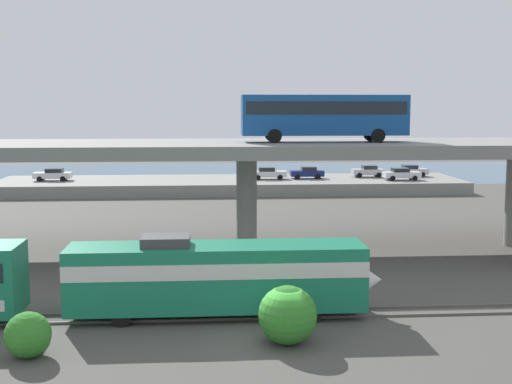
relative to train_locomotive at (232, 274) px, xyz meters
The scene contains 16 objects.
ground_plane 4.86m from the train_locomotive, 67.07° to the right, with size 260.00×260.00×0.00m, color #4C4944.
rail_strip_near 2.81m from the train_locomotive, 22.71° to the right, with size 110.00×0.12×0.12m, color #59544C.
rail_strip_far 2.81m from the train_locomotive, 22.71° to the left, with size 110.00×0.12×0.12m, color #59544C.
train_locomotive is the anchor object (origin of this frame).
highway_overpass 16.85m from the train_locomotive, 83.96° to the left, with size 96.00×11.40×7.97m.
transit_bus_on_overpass 19.07m from the train_locomotive, 65.02° to the left, with size 12.00×2.68×3.40m.
pier_parking_lot 51.05m from the train_locomotive, 88.10° to the left, with size 57.40×12.67×1.46m, color gray.
parked_car_0 55.94m from the train_locomotive, 69.64° to the left, with size 4.04×1.85×1.50m.
parked_car_1 53.57m from the train_locomotive, 64.91° to the left, with size 4.45×1.94×1.50m.
parked_car_2 52.31m from the train_locomotive, 77.45° to the left, with size 4.17×1.92×1.50m.
parked_car_3 51.00m from the train_locomotive, 82.83° to the left, with size 4.45×1.82×1.50m.
parked_car_4 58.36m from the train_locomotive, 64.48° to the left, with size 4.08×1.91×1.50m.
parked_car_5 54.65m from the train_locomotive, 111.50° to the left, with size 4.47×1.96×1.50m.
harbor_water 74.05m from the train_locomotive, 88.69° to the left, with size 140.00×36.00×0.01m, color #385B7A.
shrub_left 10.24m from the train_locomotive, 150.03° to the right, with size 1.96×1.96×1.96m, color #307F28.
shrub_right 4.90m from the train_locomotive, 60.90° to the right, with size 2.65×2.65×2.65m, color #308129.
Camera 1 is at (-2.86, -29.49, 10.63)m, focal length 47.80 mm.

